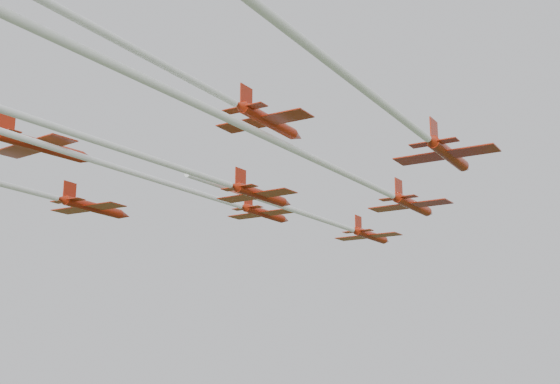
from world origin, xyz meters
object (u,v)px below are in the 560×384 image
(jet_row2_right, at_px, (348,175))
(jet_row3_right, at_px, (390,109))
(jet_row2_left, at_px, (206,195))
(jet_row4_right, at_px, (127,45))
(jet_row3_mid, at_px, (204,176))
(jet_lead, at_px, (339,225))

(jet_row2_right, distance_m, jet_row3_right, 18.82)
(jet_row2_right, bearing_deg, jet_row3_right, -53.78)
(jet_row2_left, relative_size, jet_row4_right, 0.90)
(jet_row3_right, bearing_deg, jet_row3_mid, 162.48)
(jet_row4_right, bearing_deg, jet_row3_right, 53.98)
(jet_row2_right, relative_size, jet_row3_mid, 1.45)
(jet_row2_left, distance_m, jet_row4_right, 41.89)
(jet_row2_left, relative_size, jet_row3_right, 0.99)
(jet_row3_right, bearing_deg, jet_row4_right, -126.05)
(jet_row2_left, xyz_separation_m, jet_row3_mid, (7.25, -16.42, -2.35))
(jet_row2_left, bearing_deg, jet_row3_right, -32.42)
(jet_row2_right, bearing_deg, jet_row4_right, -88.73)
(jet_row2_left, height_order, jet_row3_right, jet_row2_left)
(jet_row2_left, bearing_deg, jet_row3_mid, -52.57)
(jet_row3_right, height_order, jet_row4_right, jet_row4_right)
(jet_lead, height_order, jet_row2_left, jet_row2_left)
(jet_row3_right, bearing_deg, jet_lead, 120.64)
(jet_row3_right, xyz_separation_m, jet_row4_right, (-13.89, -12.28, 1.42))
(jet_row3_mid, bearing_deg, jet_lead, 95.55)
(jet_lead, height_order, jet_row2_right, jet_lead)
(jet_row2_right, distance_m, jet_row3_mid, 13.86)
(jet_lead, relative_size, jet_row4_right, 0.78)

